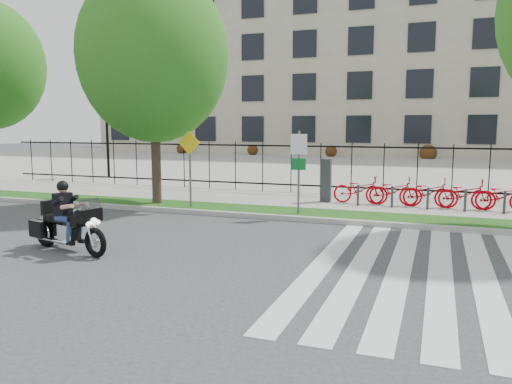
% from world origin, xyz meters
% --- Properties ---
extents(ground, '(120.00, 120.00, 0.00)m').
position_xyz_m(ground, '(0.00, 0.00, 0.00)').
color(ground, '#343436').
rests_on(ground, ground).
extents(curb, '(60.00, 0.20, 0.15)m').
position_xyz_m(curb, '(0.00, 4.10, 0.07)').
color(curb, '#9F9C96').
rests_on(curb, ground).
extents(grass_verge, '(60.00, 1.50, 0.15)m').
position_xyz_m(grass_verge, '(0.00, 4.95, 0.07)').
color(grass_verge, '#1C4C13').
rests_on(grass_verge, ground).
extents(sidewalk, '(60.00, 3.50, 0.15)m').
position_xyz_m(sidewalk, '(0.00, 7.45, 0.07)').
color(sidewalk, '#98968E').
rests_on(sidewalk, ground).
extents(plaza, '(80.00, 34.00, 0.10)m').
position_xyz_m(plaza, '(0.00, 25.00, 0.05)').
color(plaza, '#98968E').
rests_on(plaza, ground).
extents(crosswalk_stripes, '(5.70, 8.00, 0.01)m').
position_xyz_m(crosswalk_stripes, '(4.83, 0.00, 0.01)').
color(crosswalk_stripes, silver).
rests_on(crosswalk_stripes, ground).
extents(iron_fence, '(30.00, 0.06, 2.00)m').
position_xyz_m(iron_fence, '(0.00, 9.20, 1.15)').
color(iron_fence, black).
rests_on(iron_fence, sidewalk).
extents(office_building, '(60.00, 21.90, 20.15)m').
position_xyz_m(office_building, '(0.00, 44.92, 9.97)').
color(office_building, '#A09981').
rests_on(office_building, ground).
extents(lamp_post_left, '(1.06, 0.70, 4.25)m').
position_xyz_m(lamp_post_left, '(-12.00, 12.00, 3.21)').
color(lamp_post_left, black).
rests_on(lamp_post_left, ground).
extents(street_tree_1, '(5.04, 5.04, 7.87)m').
position_xyz_m(street_tree_1, '(-4.78, 4.95, 5.11)').
color(street_tree_1, '#33241C').
rests_on(street_tree_1, grass_verge).
extents(bike_share_station, '(10.00, 0.86, 1.50)m').
position_xyz_m(bike_share_station, '(5.63, 7.20, 0.64)').
color(bike_share_station, '#2D2D33').
rests_on(bike_share_station, sidewalk).
extents(sign_pole_regulatory, '(0.50, 0.09, 2.50)m').
position_xyz_m(sign_pole_regulatory, '(0.37, 4.58, 1.74)').
color(sign_pole_regulatory, '#59595B').
rests_on(sign_pole_regulatory, grass_verge).
extents(sign_pole_warning, '(0.78, 0.09, 2.49)m').
position_xyz_m(sign_pole_warning, '(-3.29, 4.58, 1.74)').
color(sign_pole_warning, '#59595B').
rests_on(sign_pole_warning, grass_verge).
extents(motorcycle_rider, '(2.43, 1.06, 1.91)m').
position_xyz_m(motorcycle_rider, '(-3.36, -1.10, 0.64)').
color(motorcycle_rider, black).
rests_on(motorcycle_rider, ground).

